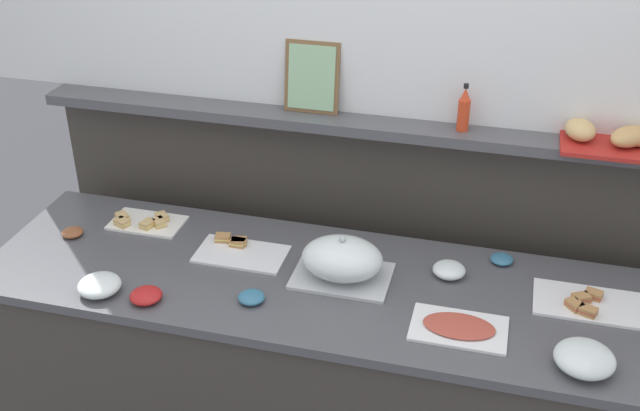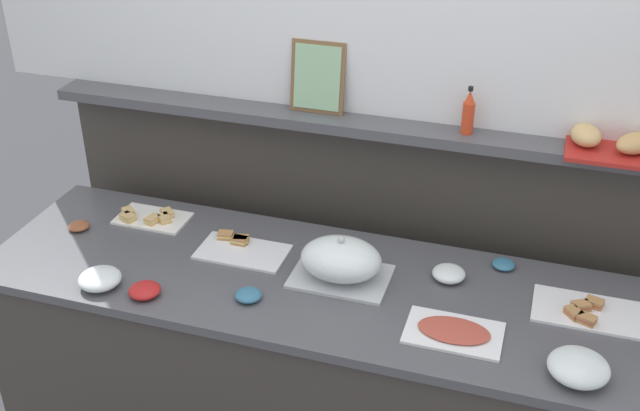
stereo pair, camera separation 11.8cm
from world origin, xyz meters
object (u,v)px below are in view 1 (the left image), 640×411
object	(u,v)px
glass_bowl_medium	(584,359)
condiment_bowl_teal	(72,232)
sandwich_platter_front	(587,303)
cold_cuts_platter	(459,328)
condiment_bowl_cream	(146,295)
sandwich_platter_side	(240,251)
glass_bowl_large	(100,286)
serving_cloche	(342,260)
framed_picture	(312,77)
glass_bowl_small	(449,270)
condiment_bowl_red	(502,259)
condiment_bowl_dark	(251,297)
hot_sauce_bottle	(464,110)
sandwich_platter_rear	(145,222)
bread_basket	(631,137)

from	to	relation	value
glass_bowl_medium	condiment_bowl_teal	world-z (taller)	glass_bowl_medium
sandwich_platter_front	cold_cuts_platter	bearing A→B (deg)	-149.06
condiment_bowl_teal	condiment_bowl_cream	bearing A→B (deg)	-33.96
sandwich_platter_side	glass_bowl_large	xyz separation A→B (m)	(-0.37, -0.35, 0.02)
cold_cuts_platter	glass_bowl_large	size ratio (longest dim) A/B	2.07
sandwich_platter_side	serving_cloche	distance (m)	0.41
sandwich_platter_side	framed_picture	size ratio (longest dim) A/B	1.22
glass_bowl_medium	glass_bowl_small	xyz separation A→B (m)	(-0.44, 0.38, -0.01)
condiment_bowl_red	glass_bowl_medium	bearing A→B (deg)	-62.53
condiment_bowl_dark	hot_sauce_bottle	xyz separation A→B (m)	(0.60, 0.64, 0.48)
sandwich_platter_rear	glass_bowl_medium	world-z (taller)	glass_bowl_medium
sandwich_platter_front	condiment_bowl_dark	xyz separation A→B (m)	(-1.08, -0.26, 0.01)
condiment_bowl_teal	bread_basket	xyz separation A→B (m)	(1.97, 0.42, 0.44)
condiment_bowl_cream	condiment_bowl_dark	bearing A→B (deg)	13.98
glass_bowl_large	condiment_bowl_teal	size ratio (longest dim) A/B	1.81
glass_bowl_medium	condiment_bowl_dark	world-z (taller)	glass_bowl_medium
cold_cuts_platter	condiment_bowl_dark	bearing A→B (deg)	-178.05
bread_basket	glass_bowl_medium	bearing A→B (deg)	-98.46
sandwich_platter_rear	serving_cloche	size ratio (longest dim) A/B	0.83
framed_picture	condiment_bowl_dark	bearing A→B (deg)	-92.34
condiment_bowl_cream	condiment_bowl_teal	bearing A→B (deg)	146.04
cold_cuts_platter	glass_bowl_small	world-z (taller)	glass_bowl_small
glass_bowl_medium	condiment_bowl_cream	size ratio (longest dim) A/B	1.66
sandwich_platter_front	sandwich_platter_rear	bearing A→B (deg)	176.33
framed_picture	condiment_bowl_cream	bearing A→B (deg)	-115.98
glass_bowl_medium	glass_bowl_small	distance (m)	0.59
cold_cuts_platter	condiment_bowl_cream	size ratio (longest dim) A/B	2.80
glass_bowl_medium	hot_sauce_bottle	xyz separation A→B (m)	(-0.47, 0.70, 0.46)
condiment_bowl_teal	hot_sauce_bottle	size ratio (longest dim) A/B	0.46
sandwich_platter_side	condiment_bowl_dark	world-z (taller)	sandwich_platter_side
serving_cloche	glass_bowl_medium	size ratio (longest dim) A/B	1.88
sandwich_platter_side	condiment_bowl_red	xyz separation A→B (m)	(0.94, 0.18, 0.01)
serving_cloche	glass_bowl_small	world-z (taller)	serving_cloche
sandwich_platter_side	sandwich_platter_rear	bearing A→B (deg)	166.84
sandwich_platter_front	glass_bowl_small	distance (m)	0.47
cold_cuts_platter	framed_picture	xyz separation A→B (m)	(-0.66, 0.65, 0.54)
condiment_bowl_cream	glass_bowl_medium	bearing A→B (deg)	0.93
framed_picture	sandwich_platter_front	bearing A→B (deg)	-21.36
condiment_bowl_dark	condiment_bowl_red	bearing A→B (deg)	29.56
sandwich_platter_side	condiment_bowl_teal	xyz separation A→B (m)	(-0.66, -0.05, 0.01)
cold_cuts_platter	bread_basket	xyz separation A→B (m)	(0.48, 0.62, 0.45)
glass_bowl_large	bread_basket	bearing A→B (deg)	23.41
condiment_bowl_cream	serving_cloche	bearing A→B (deg)	26.17
glass_bowl_large	condiment_bowl_dark	distance (m)	0.52
sandwich_platter_front	framed_picture	distance (m)	1.26
serving_cloche	sandwich_platter_rear	bearing A→B (deg)	169.33
glass_bowl_medium	framed_picture	xyz separation A→B (m)	(-1.04, 0.74, 0.52)
cold_cuts_platter	glass_bowl_small	xyz separation A→B (m)	(-0.07, 0.30, 0.01)
sandwich_platter_front	framed_picture	size ratio (longest dim) A/B	1.31
condiment_bowl_dark	condiment_bowl_red	distance (m)	0.92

